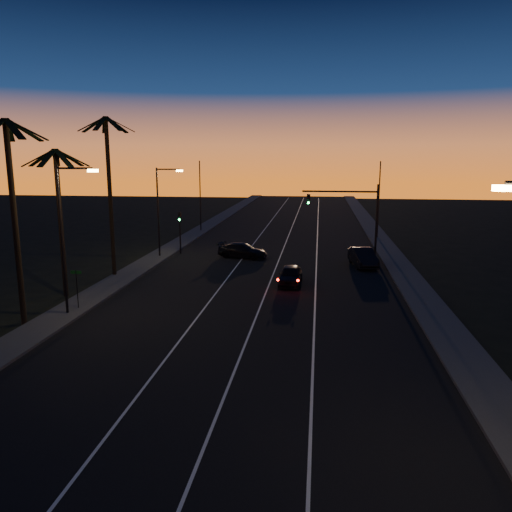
# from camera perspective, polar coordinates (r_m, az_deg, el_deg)

# --- Properties ---
(road) EXTENTS (20.00, 170.00, 0.01)m
(road) POSITION_cam_1_polar(r_m,az_deg,el_deg) (38.92, 0.94, -2.84)
(road) COLOR black
(road) RESTS_ON ground
(sidewalk_left) EXTENTS (2.40, 170.00, 0.16)m
(sidewalk_left) POSITION_cam_1_polar(r_m,az_deg,el_deg) (41.61, -14.59, -2.18)
(sidewalk_left) COLOR #31312F
(sidewalk_left) RESTS_ON ground
(sidewalk_right) EXTENTS (2.40, 170.00, 0.16)m
(sidewalk_right) POSITION_cam_1_polar(r_m,az_deg,el_deg) (39.34, 17.41, -3.10)
(sidewalk_right) COLOR #31312F
(sidewalk_right) RESTS_ON ground
(lane_stripe_left) EXTENTS (0.12, 160.00, 0.01)m
(lane_stripe_left) POSITION_cam_1_polar(r_m,az_deg,el_deg) (39.35, -3.41, -2.68)
(lane_stripe_left) COLOR silver
(lane_stripe_left) RESTS_ON road
(lane_stripe_mid) EXTENTS (0.12, 160.00, 0.01)m
(lane_stripe_mid) POSITION_cam_1_polar(r_m,az_deg,el_deg) (38.87, 1.68, -2.84)
(lane_stripe_mid) COLOR silver
(lane_stripe_mid) RESTS_ON road
(lane_stripe_right) EXTENTS (0.12, 160.00, 0.01)m
(lane_stripe_right) POSITION_cam_1_polar(r_m,az_deg,el_deg) (38.71, 6.85, -2.98)
(lane_stripe_right) COLOR silver
(lane_stripe_right) RESTS_ON road
(palm_near) EXTENTS (4.25, 4.16, 11.53)m
(palm_near) POSITION_cam_1_polar(r_m,az_deg,el_deg) (30.60, -26.03, 5.59)
(palm_near) COLOR black
(palm_near) RESTS_ON ground
(palm_mid) EXTENTS (4.25, 4.16, 10.03)m
(palm_mid) POSITION_cam_1_polar(r_m,az_deg,el_deg) (36.10, -21.56, 5.34)
(palm_mid) COLOR black
(palm_mid) RESTS_ON ground
(palm_far) EXTENTS (4.25, 4.16, 12.53)m
(palm_far) POSITION_cam_1_polar(r_m,az_deg,el_deg) (40.95, -16.43, 8.19)
(palm_far) COLOR black
(palm_far) RESTS_ON ground
(streetlight_left_near) EXTENTS (2.55, 0.26, 9.00)m
(streetlight_left_near) POSITION_cam_1_polar(r_m,az_deg,el_deg) (31.53, -20.89, 2.92)
(streetlight_left_near) COLOR black
(streetlight_left_near) RESTS_ON ground
(streetlight_left_far) EXTENTS (2.55, 0.26, 8.50)m
(streetlight_left_far) POSITION_cam_1_polar(r_m,az_deg,el_deg) (48.07, -10.80, 5.79)
(streetlight_left_far) COLOR black
(streetlight_left_far) RESTS_ON ground
(street_sign) EXTENTS (0.70, 0.06, 2.60)m
(street_sign) POSITION_cam_1_polar(r_m,az_deg,el_deg) (33.12, -19.80, -3.10)
(street_sign) COLOR black
(street_sign) RESTS_ON ground
(signal_mast) EXTENTS (7.10, 0.41, 7.00)m
(signal_mast) POSITION_cam_1_polar(r_m,az_deg,el_deg) (47.85, 10.86, 5.43)
(signal_mast) COLOR black
(signal_mast) RESTS_ON ground
(signal_post) EXTENTS (0.28, 0.37, 4.20)m
(signal_post) POSITION_cam_1_polar(r_m,az_deg,el_deg) (49.86, -8.71, 3.54)
(signal_post) COLOR black
(signal_post) RESTS_ON ground
(far_pole_left) EXTENTS (0.14, 0.14, 9.00)m
(far_pole_left) POSITION_cam_1_polar(r_m,az_deg,el_deg) (64.52, -6.40, 6.77)
(far_pole_left) COLOR black
(far_pole_left) RESTS_ON ground
(far_pole_right) EXTENTS (0.14, 0.14, 9.00)m
(far_pole_right) POSITION_cam_1_polar(r_m,az_deg,el_deg) (60.13, 13.85, 6.19)
(far_pole_right) COLOR black
(far_pole_right) RESTS_ON ground
(lead_car) EXTENTS (1.75, 4.69, 1.42)m
(lead_car) POSITION_cam_1_polar(r_m,az_deg,el_deg) (37.74, 3.96, -2.19)
(lead_car) COLOR black
(lead_car) RESTS_ON road
(right_car) EXTENTS (2.48, 5.07, 1.60)m
(right_car) POSITION_cam_1_polar(r_m,az_deg,el_deg) (44.88, 12.12, -0.13)
(right_car) COLOR black
(right_car) RESTS_ON road
(cross_car) EXTENTS (5.14, 3.09, 1.39)m
(cross_car) POSITION_cam_1_polar(r_m,az_deg,el_deg) (47.61, -1.55, 0.64)
(cross_car) COLOR black
(cross_car) RESTS_ON road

